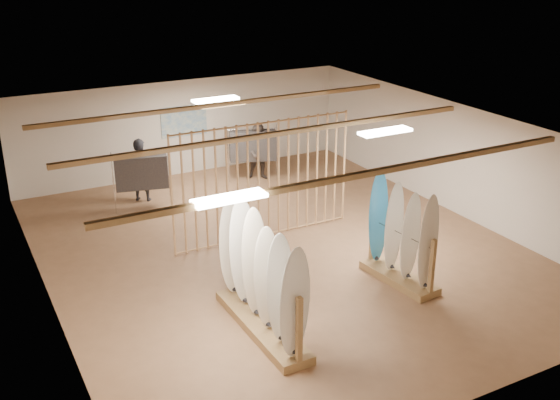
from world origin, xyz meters
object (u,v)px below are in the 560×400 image
rack_left (261,292)px  clothing_rack_a (141,172)px  rack_right (401,250)px  clothing_rack_b (253,146)px  shopper_a (140,166)px  shopper_b (260,148)px

rack_left → clothing_rack_a: rack_left is taller
rack_left → rack_right: bearing=4.8°
rack_left → clothing_rack_b: (3.39, 7.33, 0.25)m
rack_right → clothing_rack_b: bearing=83.4°
rack_right → shopper_a: (-3.28, 6.89, 0.26)m
shopper_a → rack_left: bearing=125.9°
rack_right → shopper_a: size_ratio=1.08×
rack_left → shopper_a: 7.18m
rack_right → clothing_rack_a: 7.17m
rack_right → clothing_rack_a: rack_right is taller
rack_left → clothing_rack_a: 6.59m
shopper_b → rack_right: bearing=-63.2°
rack_right → clothing_rack_b: rack_right is taller
clothing_rack_b → clothing_rack_a: bearing=-148.4°
rack_left → shopper_a: (0.01, 7.18, 0.22)m
shopper_a → shopper_b: 3.55m
rack_left → clothing_rack_b: 8.08m
rack_right → shopper_b: rack_right is taller
rack_left → shopper_a: size_ratio=1.41×
shopper_a → rack_right: bearing=151.4°
shopper_a → shopper_b: bearing=-143.6°
rack_right → clothing_rack_a: size_ratio=1.38×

